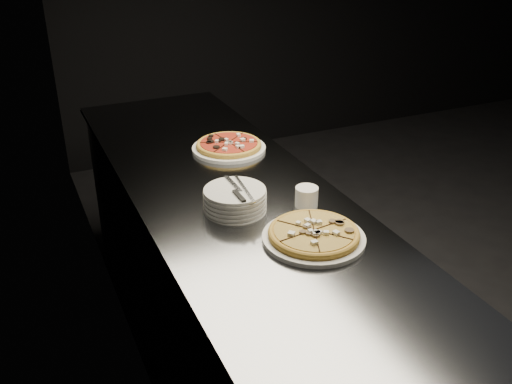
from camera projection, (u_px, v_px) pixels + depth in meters
name	position (u px, v px, depth m)	size (l,w,h in m)	color
wall_left	(120.00, 74.00, 1.85)	(0.02, 5.00, 2.80)	black
counter	(231.00, 284.00, 2.41)	(0.74, 2.44, 0.92)	slate
pizza_mushroom	(314.00, 235.00, 1.84)	(0.34, 0.34, 0.04)	silver
pizza_tomato	(229.00, 146.00, 2.52)	(0.38, 0.38, 0.04)	silver
plate_stack	(235.00, 200.00, 2.01)	(0.22, 0.22, 0.08)	silver
cutlery	(239.00, 190.00, 1.98)	(0.09, 0.23, 0.01)	#B1B4B8
ramekin	(307.00, 196.00, 2.04)	(0.08, 0.08, 0.07)	silver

